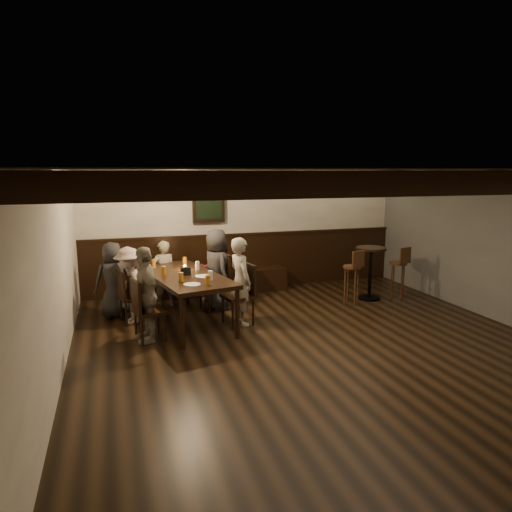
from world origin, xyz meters
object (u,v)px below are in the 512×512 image
object	(u,v)px
chair_left_near	(133,306)
chair_right_near	(215,293)
person_left_far	(145,294)
person_bench_centre	(164,274)
bar_stool_left	(352,284)
person_right_near	(216,270)
person_bench_left	(113,280)
dining_table	(185,278)
bar_stool_right	(398,280)
chair_left_far	(149,322)
person_left_near	(130,285)
chair_right_far	(239,306)
person_right_far	(240,281)
person_bench_right	(214,268)
high_top_table	(370,265)

from	to	relation	value
chair_left_near	chair_right_near	bearing A→B (deg)	90.00
chair_right_near	person_left_far	world-z (taller)	person_left_far
chair_left_near	person_bench_centre	world-z (taller)	person_bench_centre
chair_left_near	bar_stool_left	xyz separation A→B (m)	(3.82, -0.15, 0.11)
person_right_near	person_bench_left	bearing A→B (deg)	74.74
dining_table	bar_stool_right	bearing A→B (deg)	-9.05
chair_left_far	person_right_near	xyz separation A→B (m)	(1.25, 1.18, 0.43)
chair_left_far	bar_stool_right	xyz separation A→B (m)	(4.64, 0.78, 0.10)
person_left_near	chair_right_near	bearing A→B (deg)	90.00
person_left_far	bar_stool_right	bearing A→B (deg)	87.77
chair_right_far	bar_stool_left	xyz separation A→B (m)	(2.23, 0.44, 0.08)
person_right_far	chair_right_far	bearing A→B (deg)	90.00
bar_stool_left	person_bench_right	bearing A→B (deg)	143.51
person_bench_right	high_top_table	distance (m)	2.92
dining_table	chair_left_near	size ratio (longest dim) A/B	2.64
high_top_table	bar_stool_left	distance (m)	0.61
person_bench_right	chair_left_far	bearing A→B (deg)	39.82
chair_right_near	person_left_near	world-z (taller)	person_left_near
chair_right_near	person_bench_left	distance (m)	1.71
chair_right_far	high_top_table	xyz separation A→B (m)	(2.73, 0.64, 0.36)
person_bench_right	person_right_near	size ratio (longest dim) A/B	0.91
bar_stool_left	chair_left_far	bearing A→B (deg)	176.45
chair_right_far	high_top_table	size ratio (longest dim) A/B	0.97
bar_stool_left	bar_stool_right	distance (m)	1.00
chair_right_far	person_left_near	bearing A→B (deg)	58.53
person_left_far	chair_right_far	bearing A→B (deg)	90.00
dining_table	bar_stool_left	distance (m)	3.05
chair_right_far	chair_left_near	bearing A→B (deg)	57.97
person_bench_right	person_bench_left	bearing A→B (deg)	0.00
person_bench_right	bar_stool_right	bearing A→B (deg)	153.53
high_top_table	person_left_near	bearing A→B (deg)	-179.15
person_bench_centre	chair_right_near	bearing A→B (deg)	140.22
chair_left_near	person_right_near	xyz separation A→B (m)	(1.44, 0.30, 0.44)
person_right_far	chair_right_near	bearing A→B (deg)	1.87
person_right_far	high_top_table	distance (m)	2.77
person_right_near	bar_stool_right	distance (m)	3.42
person_bench_left	person_right_far	size ratio (longest dim) A/B	0.91
dining_table	chair_left_near	world-z (taller)	chair_left_near
dining_table	chair_right_far	size ratio (longest dim) A/B	2.38
chair_left_near	high_top_table	world-z (taller)	high_top_table
person_bench_left	person_right_far	world-z (taller)	person_right_far
person_bench_right	person_left_far	xyz separation A→B (m)	(-1.34, -1.66, 0.04)
person_right_near	person_left_far	bearing A→B (deg)	120.96
dining_table	bar_stool_left	world-z (taller)	bar_stool_left
chair_right_near	person_bench_right	xyz separation A→B (m)	(0.08, 0.48, 0.34)
chair_left_near	chair_left_far	bearing A→B (deg)	-0.05
person_bench_right	person_right_near	world-z (taller)	person_right_near
chair_left_near	person_left_near	size ratio (longest dim) A/B	0.71
person_bench_centre	person_bench_right	world-z (taller)	person_bench_right
chair_right_near	person_bench_right	bearing A→B (deg)	-21.74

